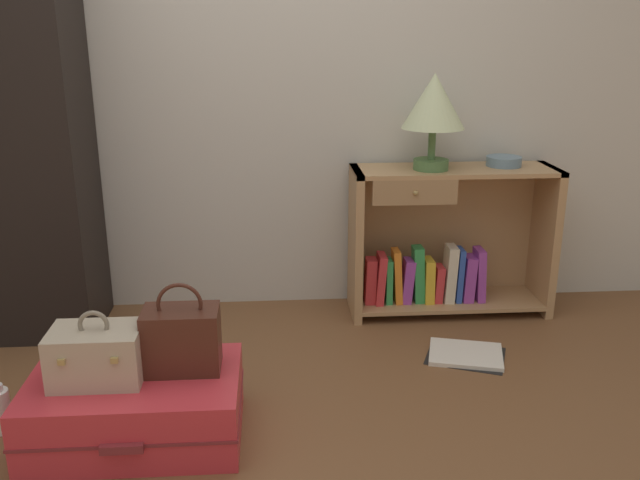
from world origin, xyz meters
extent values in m
plane|color=brown|center=(0.00, 0.00, 0.00)|extent=(9.00, 9.00, 0.00)
cube|color=beige|center=(0.00, 1.50, 1.30)|extent=(6.40, 0.10, 2.60)
cube|color=tan|center=(0.50, 1.26, 0.38)|extent=(0.04, 0.32, 0.75)
cube|color=tan|center=(1.48, 1.26, 0.38)|extent=(0.04, 0.32, 0.75)
cube|color=tan|center=(0.99, 1.26, 0.74)|extent=(1.02, 0.32, 0.02)
cube|color=tan|center=(0.99, 1.26, 0.06)|extent=(0.94, 0.32, 0.02)
cube|color=tan|center=(0.99, 1.41, 0.38)|extent=(0.94, 0.01, 0.73)
cube|color=#9D7950|center=(0.76, 1.11, 0.67)|extent=(0.41, 0.02, 0.12)
sphere|color=#9E844C|center=(0.76, 1.10, 0.67)|extent=(0.02, 0.02, 0.02)
cube|color=red|center=(0.58, 1.24, 0.18)|extent=(0.06, 0.09, 0.24)
cube|color=red|center=(0.63, 1.24, 0.19)|extent=(0.05, 0.13, 0.26)
cube|color=green|center=(0.67, 1.24, 0.18)|extent=(0.03, 0.09, 0.23)
cube|color=orange|center=(0.72, 1.24, 0.21)|extent=(0.05, 0.10, 0.28)
cube|color=purple|center=(0.77, 1.24, 0.18)|extent=(0.07, 0.10, 0.23)
cube|color=green|center=(0.83, 1.24, 0.21)|extent=(0.07, 0.09, 0.30)
cube|color=gold|center=(0.88, 1.24, 0.18)|extent=(0.05, 0.12, 0.23)
cube|color=red|center=(0.93, 1.24, 0.16)|extent=(0.05, 0.10, 0.19)
cube|color=beige|center=(0.99, 1.24, 0.21)|extent=(0.06, 0.12, 0.30)
cube|color=#2D51B2|center=(1.04, 1.24, 0.20)|extent=(0.04, 0.11, 0.28)
cube|color=purple|center=(1.09, 1.24, 0.18)|extent=(0.06, 0.11, 0.24)
cube|color=purple|center=(1.14, 1.24, 0.20)|extent=(0.05, 0.12, 0.28)
cylinder|color=#4C7542|center=(0.86, 1.24, 0.78)|extent=(0.17, 0.17, 0.05)
cylinder|color=#4C7542|center=(0.86, 1.24, 0.88)|extent=(0.04, 0.04, 0.15)
cone|color=beige|center=(0.86, 1.24, 1.08)|extent=(0.30, 0.30, 0.26)
cylinder|color=slate|center=(1.24, 1.29, 0.78)|extent=(0.17, 0.17, 0.05)
cube|color=#D1333D|center=(-0.41, 0.21, 0.12)|extent=(0.74, 0.48, 0.24)
cube|color=maroon|center=(-0.41, 0.21, 0.12)|extent=(0.75, 0.49, 0.01)
cube|color=maroon|center=(-0.41, -0.04, 0.12)|extent=(0.14, 0.02, 0.03)
cube|color=#B7A88E|center=(-0.52, 0.20, 0.34)|extent=(0.31, 0.21, 0.19)
torus|color=gray|center=(-0.52, 0.20, 0.45)|extent=(0.11, 0.02, 0.11)
cube|color=tan|center=(-0.61, 0.09, 0.37)|extent=(0.02, 0.01, 0.02)
cube|color=tan|center=(-0.44, 0.09, 0.37)|extent=(0.02, 0.01, 0.02)
cube|color=#472319|center=(-0.24, 0.26, 0.36)|extent=(0.27, 0.17, 0.23)
torus|color=#472319|center=(-0.24, 0.26, 0.49)|extent=(0.16, 0.01, 0.16)
cube|color=white|center=(0.95, 0.74, 0.01)|extent=(0.38, 0.33, 0.02)
cube|color=black|center=(0.95, 0.74, 0.00)|extent=(0.41, 0.37, 0.01)
camera|label=1|loc=(0.09, -1.95, 1.42)|focal=37.98mm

